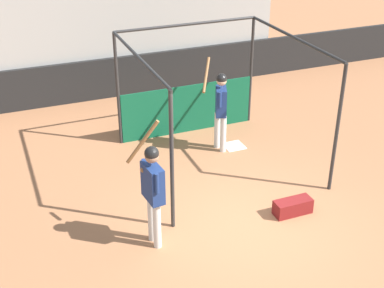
# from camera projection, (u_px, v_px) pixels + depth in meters

# --- Properties ---
(ground_plane) EXTENTS (60.00, 60.00, 0.00)m
(ground_plane) POSITION_uv_depth(u_px,v_px,m) (247.00, 225.00, 9.38)
(ground_plane) COLOR #9E6642
(outfield_wall) EXTENTS (24.00, 0.12, 1.09)m
(outfield_wall) POSITION_uv_depth(u_px,v_px,m) (137.00, 74.00, 14.57)
(outfield_wall) COLOR black
(outfield_wall) RESTS_ON ground
(bleacher_section) EXTENTS (8.15, 4.00, 3.17)m
(bleacher_section) POSITION_uv_depth(u_px,v_px,m) (115.00, 19.00, 15.78)
(bleacher_section) COLOR #9E9E99
(bleacher_section) RESTS_ON ground
(batting_cage) EXTENTS (3.32, 3.49, 2.59)m
(batting_cage) POSITION_uv_depth(u_px,v_px,m) (199.00, 96.00, 11.62)
(batting_cage) COLOR #282828
(batting_cage) RESTS_ON ground
(home_plate) EXTENTS (0.44, 0.44, 0.02)m
(home_plate) POSITION_uv_depth(u_px,v_px,m) (234.00, 146.00, 12.00)
(home_plate) COLOR white
(home_plate) RESTS_ON ground
(player_batter) EXTENTS (0.60, 0.93, 1.94)m
(player_batter) POSITION_uv_depth(u_px,v_px,m) (220.00, 105.00, 11.40)
(player_batter) COLOR silver
(player_batter) RESTS_ON ground
(player_waiting) EXTENTS (0.55, 0.78, 2.11)m
(player_waiting) POSITION_uv_depth(u_px,v_px,m) (153.00, 186.00, 8.44)
(player_waiting) COLOR silver
(player_waiting) RESTS_ON ground
(equipment_bag) EXTENTS (0.70, 0.28, 0.28)m
(equipment_bag) POSITION_uv_depth(u_px,v_px,m) (293.00, 207.00, 9.64)
(equipment_bag) COLOR maroon
(equipment_bag) RESTS_ON ground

